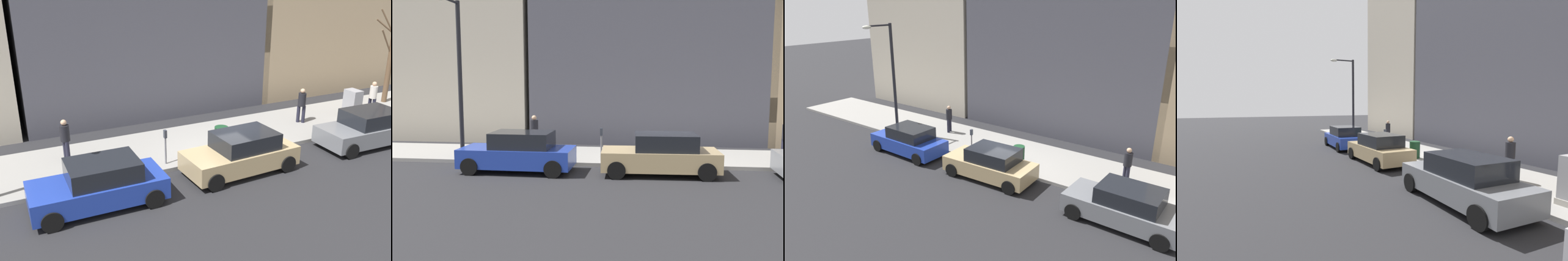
% 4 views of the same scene
% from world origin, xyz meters
% --- Properties ---
extents(ground_plane, '(120.00, 120.00, 0.00)m').
position_xyz_m(ground_plane, '(0.00, 0.00, 0.00)').
color(ground_plane, '#232326').
extents(sidewalk, '(4.00, 36.00, 0.15)m').
position_xyz_m(sidewalk, '(2.00, 0.00, 0.07)').
color(sidewalk, gray).
rests_on(sidewalk, ground).
extents(parked_car_grey, '(2.01, 4.24, 1.52)m').
position_xyz_m(parked_car_grey, '(-1.24, -6.13, 0.74)').
color(parked_car_grey, slate).
rests_on(parked_car_grey, ground).
extents(parked_car_tan, '(2.07, 4.27, 1.52)m').
position_xyz_m(parked_car_tan, '(-1.10, 0.03, 0.74)').
color(parked_car_tan, tan).
rests_on(parked_car_tan, ground).
extents(parked_car_blue, '(1.97, 4.22, 1.52)m').
position_xyz_m(parked_car_blue, '(-1.24, 5.32, 0.74)').
color(parked_car_blue, '#1E389E').
rests_on(parked_car_blue, ground).
extents(parking_meter, '(0.14, 0.10, 1.35)m').
position_xyz_m(parking_meter, '(0.45, 2.37, 0.98)').
color(parking_meter, slate).
rests_on(parking_meter, sidewalk).
extents(streetlamp, '(1.97, 0.32, 6.50)m').
position_xyz_m(streetlamp, '(0.28, 8.33, 4.02)').
color(streetlamp, black).
rests_on(streetlamp, sidewalk).
extents(trash_bin, '(0.56, 0.56, 0.90)m').
position_xyz_m(trash_bin, '(0.90, -0.28, 0.60)').
color(trash_bin, '#14381E').
rests_on(trash_bin, sidewalk).
extents(pedestrian_midblock, '(0.36, 0.36, 1.66)m').
position_xyz_m(pedestrian_midblock, '(1.93, -5.22, 1.09)').
color(pedestrian_midblock, '#1E1E2D').
rests_on(pedestrian_midblock, sidewalk).
extents(pedestrian_far_corner, '(0.40, 0.36, 1.66)m').
position_xyz_m(pedestrian_far_corner, '(2.39, 5.65, 1.09)').
color(pedestrian_far_corner, '#1E1E2D').
rests_on(pedestrian_far_corner, sidewalk).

